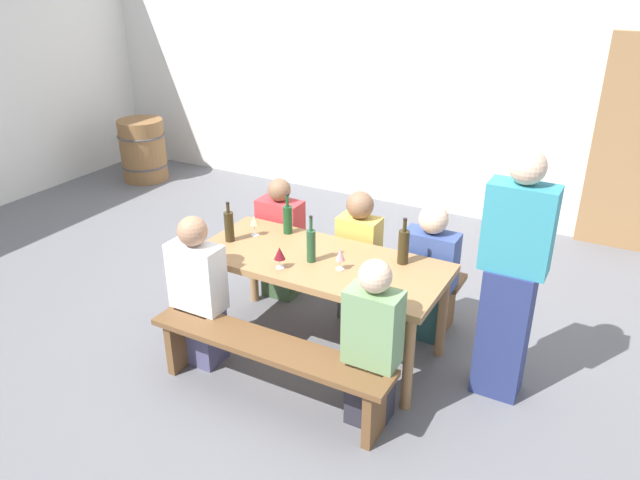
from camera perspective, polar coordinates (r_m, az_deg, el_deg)
ground_plane at (r=4.78m, az=0.00°, el=-9.81°), size 24.00×24.00×0.00m
back_wall at (r=6.95m, az=13.04°, el=15.06°), size 14.00×0.20×3.20m
tasting_table at (r=4.44m, az=0.00°, el=-2.74°), size 1.82×0.80×0.75m
bench_near at (r=4.09m, az=-4.80°, el=-10.70°), size 1.72×0.30×0.45m
bench_far at (r=5.14m, az=3.76°, el=-2.67°), size 1.72×0.30×0.45m
wine_bottle_0 at (r=4.67m, az=-8.43°, el=1.30°), size 0.07×0.07×0.31m
wine_bottle_1 at (r=4.32m, az=7.75°, el=-0.57°), size 0.08×0.08×0.34m
wine_bottle_2 at (r=4.31m, az=-0.83°, el=-0.45°), size 0.06×0.06×0.35m
wine_bottle_3 at (r=4.76m, az=-3.02°, el=1.98°), size 0.07×0.07×0.33m
wine_glass_0 at (r=3.98m, az=4.36°, el=-3.17°), size 0.07×0.07×0.16m
wine_glass_1 at (r=4.23m, az=-3.77°, el=-1.28°), size 0.08×0.08×0.16m
wine_glass_2 at (r=4.74m, az=-6.11°, el=1.74°), size 0.07×0.07×0.16m
wine_glass_3 at (r=4.21m, az=1.89°, el=-1.41°), size 0.07×0.07×0.16m
seated_guest_near_0 at (r=4.44m, az=-11.20°, el=-5.02°), size 0.39×0.24×1.14m
seated_guest_near_1 at (r=3.82m, az=4.85°, el=-9.87°), size 0.34×0.24×1.15m
seated_guest_far_0 at (r=5.24m, az=-3.66°, el=-0.16°), size 0.38×0.24×1.07m
seated_guest_far_1 at (r=4.92m, az=3.59°, el=-1.63°), size 0.33×0.24×1.09m
seated_guest_far_2 at (r=4.73m, az=10.06°, el=-3.26°), size 0.40×0.24×1.09m
standing_host at (r=4.09m, az=17.26°, el=-3.80°), size 0.41×0.24×1.72m
wine_barrel at (r=8.45m, az=-16.09°, el=8.03°), size 0.61×0.61×0.79m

